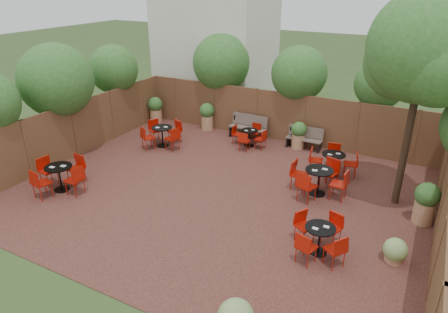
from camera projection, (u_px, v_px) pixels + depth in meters
The scene contains 13 objects.
ground at pixel (219, 192), 12.55m from camera, with size 80.00×80.00×0.00m, color #354F23.
courtyard_paving at pixel (219, 192), 12.55m from camera, with size 12.00×10.00×0.02m, color #3C1B18.
fence_back at pixel (279, 116), 16.18m from camera, with size 12.00×0.08×2.00m, color brown.
fence_left at pixel (74, 130), 14.71m from camera, with size 0.08×10.00×2.00m, color brown.
fence_right at pixel (442, 213), 9.57m from camera, with size 0.08×10.00×2.00m, color brown.
neighbour_building at pixel (216, 25), 19.30m from camera, with size 5.00×4.00×8.00m, color silver.
overhang_foliage at pixel (198, 80), 14.68m from camera, with size 15.45×10.39×2.59m.
courtyard_tree at pixel (423, 54), 10.22m from camera, with size 2.98×2.91×5.94m.
park_bench_left at pixel (249, 126), 16.57m from camera, with size 1.56×0.53×0.96m.
park_bench_right at pixel (305, 138), 15.57m from camera, with size 1.37×0.46×0.84m.
bistro_tables at pixel (229, 167), 13.15m from camera, with size 9.51×7.49×0.95m.
planters at pixel (250, 133), 15.47m from camera, with size 11.94×4.25×1.18m.
low_shrubs at pixel (324, 303), 7.83m from camera, with size 3.25×4.24×0.75m.
Camera 1 is at (5.30, -9.66, 6.13)m, focal length 32.55 mm.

